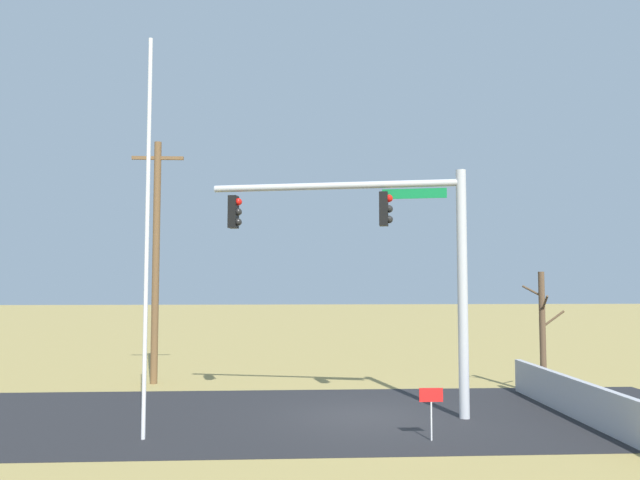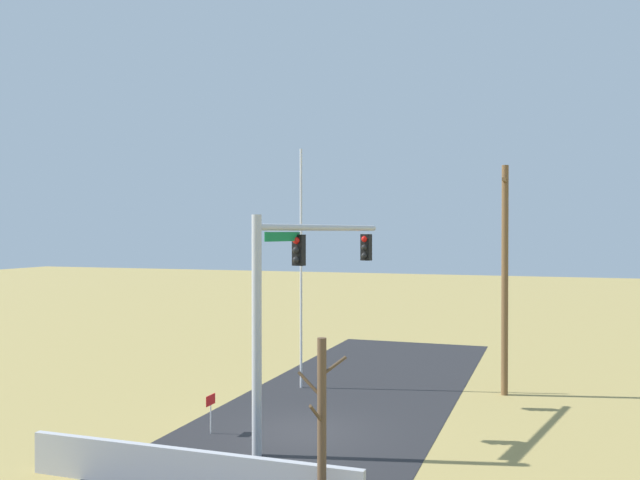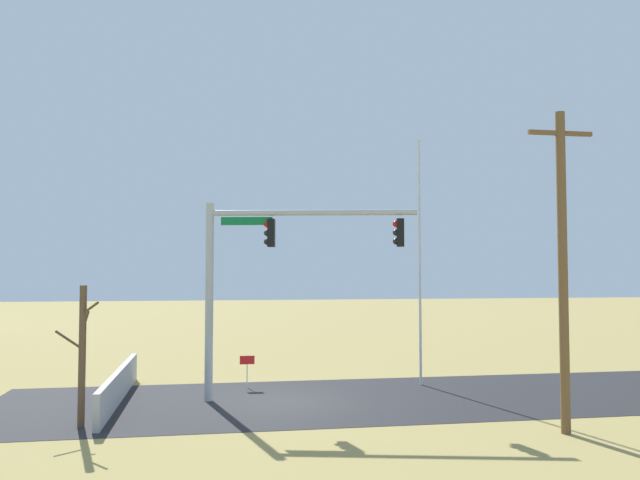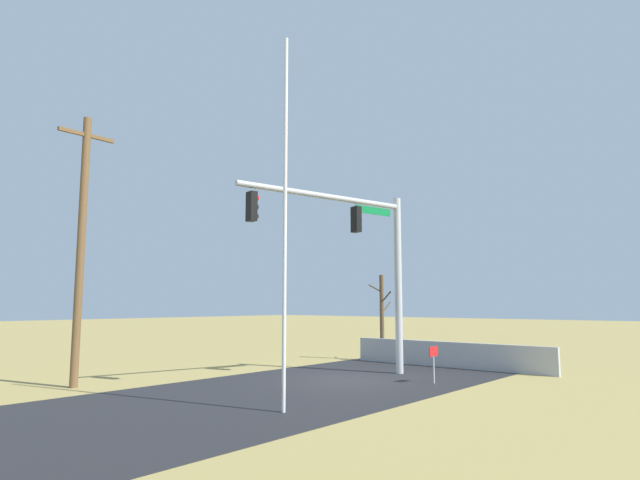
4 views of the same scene
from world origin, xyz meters
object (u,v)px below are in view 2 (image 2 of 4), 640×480
Objects in this scene: signal_mast at (295,283)px; utility_pole at (505,276)px; flagpole at (301,269)px; open_sign at (211,405)px; bare_tree at (322,428)px.

signal_mast is 9.65m from utility_pole.
signal_mast is at bearing 18.92° from flagpole.
signal_mast is 0.74× the size of flagpole.
open_sign is (6.74, -0.49, -3.93)m from flagpole.
bare_tree is at bearing 26.67° from signal_mast.
open_sign is (8.21, -8.35, -3.71)m from utility_pole.
flagpole is 13.02m from bare_tree.
bare_tree is 3.30× the size of open_sign.
utility_pole is 13.78m from bare_tree.
bare_tree is (11.75, 4.89, -2.76)m from flagpole.
signal_mast is 5.85× the size of open_sign.
flagpole is at bearing -161.08° from signal_mast.
signal_mast reaches higher than bare_tree.
flagpole is at bearing -79.44° from utility_pole.
flagpole is (-6.32, -2.17, 0.06)m from signal_mast.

